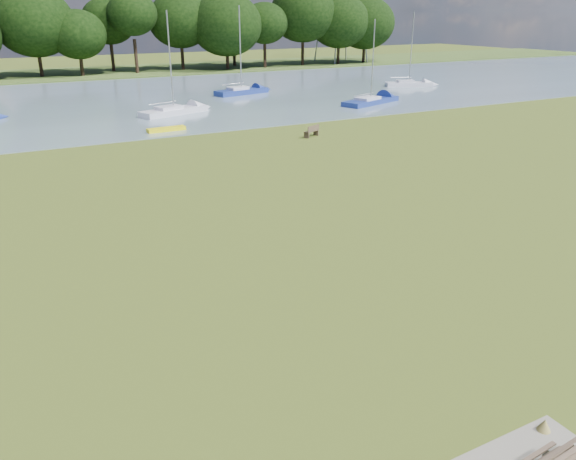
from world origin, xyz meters
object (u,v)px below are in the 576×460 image
kayak (166,129)px  sailboat_6 (241,89)px  riverbank_bench (312,131)px  sailboat_0 (370,99)px  sailboat_2 (408,82)px  sailboat_4 (173,109)px

kayak → sailboat_6: bearing=46.9°
riverbank_bench → sailboat_0: 17.07m
kayak → sailboat_0: (22.28, 3.85, 0.28)m
kayak → sailboat_2: size_ratio=0.34×
sailboat_0 → sailboat_4: size_ratio=0.91×
riverbank_bench → sailboat_6: size_ratio=0.16×
kayak → sailboat_2: sailboat_2 is taller
sailboat_4 → sailboat_6: (10.68, 9.09, 0.05)m
riverbank_bench → sailboat_4: bearing=89.2°
riverbank_bench → kayak: bearing=117.6°
riverbank_bench → kayak: riverbank_bench is taller
riverbank_bench → sailboat_0: bearing=14.7°
kayak → sailboat_4: size_ratio=0.34×
sailboat_0 → sailboat_6: size_ratio=0.86×
kayak → sailboat_6: 21.15m
riverbank_bench → sailboat_0: size_ratio=0.18×
kayak → sailboat_6: size_ratio=0.32×
sailboat_0 → sailboat_4: bearing=150.7°
riverbank_bench → sailboat_2: (25.57, 20.04, 0.09)m
sailboat_2 → sailboat_6: bearing=-166.6°
riverbank_bench → kayak: 11.50m
sailboat_4 → sailboat_6: size_ratio=0.95×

